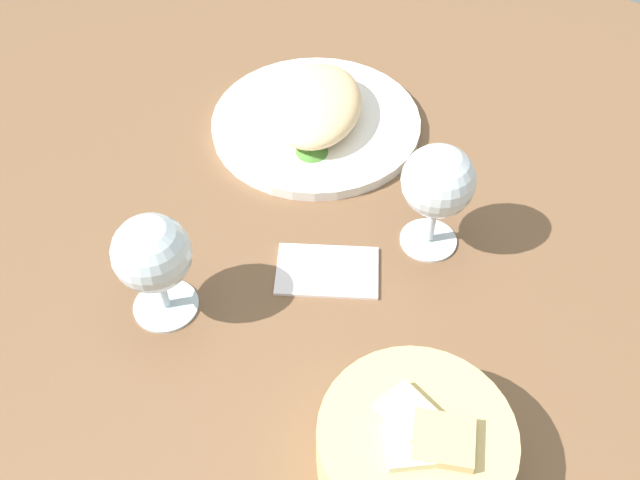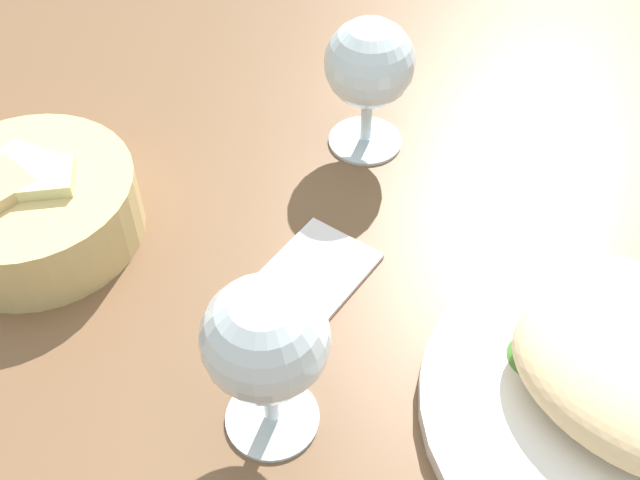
# 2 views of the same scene
# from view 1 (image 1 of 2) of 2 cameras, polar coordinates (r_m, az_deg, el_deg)

# --- Properties ---
(ground_plane) EXTENTS (1.40, 1.40, 0.02)m
(ground_plane) POSITION_cam_1_polar(r_m,az_deg,el_deg) (0.81, -0.45, -0.72)
(ground_plane) COLOR brown
(plate) EXTENTS (0.27, 0.27, 0.01)m
(plate) POSITION_cam_1_polar(r_m,az_deg,el_deg) (0.94, -0.31, 9.30)
(plate) COLOR white
(plate) RESTS_ON ground_plane
(omelette) EXTENTS (0.20, 0.17, 0.05)m
(omelette) POSITION_cam_1_polar(r_m,az_deg,el_deg) (0.92, -0.32, 10.73)
(omelette) COLOR beige
(omelette) RESTS_ON plate
(lettuce_garnish) EXTENTS (0.04, 0.04, 0.01)m
(lettuce_garnish) POSITION_cam_1_polar(r_m,az_deg,el_deg) (0.88, -0.64, 7.32)
(lettuce_garnish) COLOR #45802F
(lettuce_garnish) RESTS_ON plate
(bread_basket) EXTENTS (0.17, 0.17, 0.07)m
(bread_basket) POSITION_cam_1_polar(r_m,az_deg,el_deg) (0.64, 7.60, -16.01)
(bread_basket) COLOR #D6B977
(bread_basket) RESTS_ON ground_plane
(wine_glass_near) EXTENTS (0.08, 0.08, 0.13)m
(wine_glass_near) POSITION_cam_1_polar(r_m,az_deg,el_deg) (0.70, -13.20, -1.29)
(wine_glass_near) COLOR silver
(wine_glass_near) RESTS_ON ground_plane
(wine_glass_far) EXTENTS (0.08, 0.08, 0.13)m
(wine_glass_far) POSITION_cam_1_polar(r_m,az_deg,el_deg) (0.75, 9.38, 4.40)
(wine_glass_far) COLOR silver
(wine_glass_far) RESTS_ON ground_plane
(folded_napkin) EXTENTS (0.12, 0.13, 0.01)m
(folded_napkin) POSITION_cam_1_polar(r_m,az_deg,el_deg) (0.77, 0.58, -2.38)
(folded_napkin) COLOR white
(folded_napkin) RESTS_ON ground_plane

